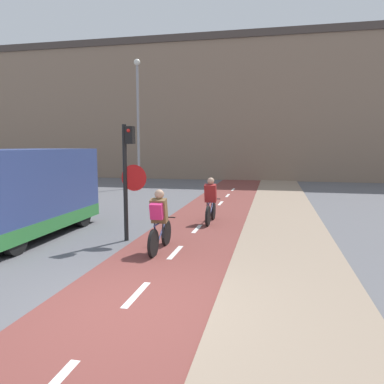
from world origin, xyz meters
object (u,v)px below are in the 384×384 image
(cyclist_near, at_px, (159,222))
(cyclist_far, at_px, (211,203))
(traffic_light_pole, at_px, (128,169))
(van, at_px, (20,194))
(street_lamp_far, at_px, (138,111))

(cyclist_near, xyz_separation_m, cyclist_far, (0.63, 3.43, -0.04))
(traffic_light_pole, distance_m, cyclist_far, 3.34)
(traffic_light_pole, xyz_separation_m, cyclist_far, (1.70, 2.62, -1.20))
(van, bearing_deg, cyclist_far, 31.08)
(cyclist_far, relative_size, van, 0.35)
(traffic_light_pole, distance_m, cyclist_near, 1.77)
(cyclist_near, bearing_deg, cyclist_far, 79.53)
(cyclist_far, bearing_deg, van, -148.92)
(street_lamp_far, height_order, cyclist_far, street_lamp_far)
(traffic_light_pole, relative_size, van, 0.63)
(van, bearing_deg, traffic_light_pole, 4.27)
(street_lamp_far, relative_size, van, 1.53)
(traffic_light_pole, xyz_separation_m, cyclist_near, (1.06, -0.81, -1.16))
(van, bearing_deg, street_lamp_far, 94.86)
(traffic_light_pole, relative_size, cyclist_far, 1.81)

